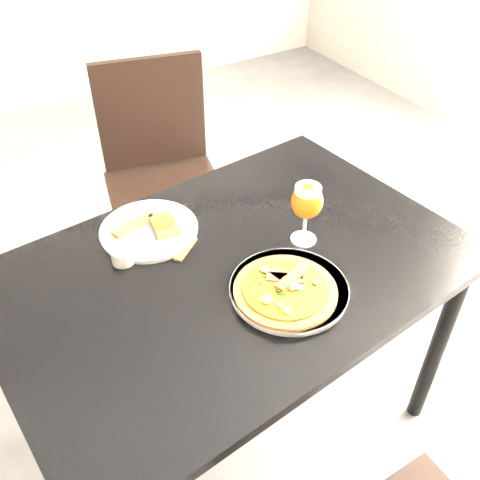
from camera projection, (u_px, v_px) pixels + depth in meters
dining_table at (233, 289)px, 1.43m from camera, size 1.28×0.93×0.75m
chair_far at (163, 176)px, 2.11m from camera, size 0.52×0.52×0.95m
plate_main at (289, 289)px, 1.29m from camera, size 0.31×0.31×0.02m
pizza at (286, 290)px, 1.27m from camera, size 0.25×0.25×0.03m
plate_second at (149, 230)px, 1.47m from camera, size 0.34×0.34×0.01m
crust_scraps at (154, 224)px, 1.47m from camera, size 0.18×0.13×0.01m
loose_crust at (186, 249)px, 1.42m from camera, size 0.09×0.08×0.01m
sauce_cup at (123, 255)px, 1.37m from camera, size 0.06×0.06×0.04m
beer_glass at (307, 202)px, 1.37m from camera, size 0.08×0.08×0.18m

